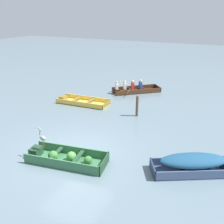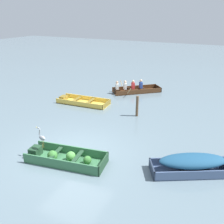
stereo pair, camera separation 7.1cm
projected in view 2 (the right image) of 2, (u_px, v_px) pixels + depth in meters
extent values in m
plane|color=slate|center=(74.00, 152.00, 10.17)|extent=(80.00, 80.00, 0.00)
cube|color=#387047|center=(67.00, 161.00, 9.54)|extent=(3.18, 1.58, 0.04)
cube|color=#387047|center=(60.00, 165.00, 9.01)|extent=(3.01, 0.57, 0.39)
cube|color=#387047|center=(72.00, 151.00, 9.92)|extent=(3.01, 0.57, 0.39)
cube|color=#1E3D27|center=(104.00, 164.00, 9.06)|extent=(0.23, 1.07, 0.39)
cube|color=#1E3D27|center=(36.00, 151.00, 9.83)|extent=(0.44, 0.54, 0.35)
cube|color=#1E3D27|center=(55.00, 153.00, 9.56)|extent=(0.33, 0.99, 0.04)
cube|color=#1E3D27|center=(77.00, 157.00, 9.31)|extent=(0.33, 0.99, 0.04)
sphere|color=#387533|center=(52.00, 155.00, 9.51)|extent=(0.39, 0.39, 0.39)
sphere|color=#4C9342|center=(71.00, 156.00, 9.48)|extent=(0.37, 0.37, 0.37)
sphere|color=#387533|center=(87.00, 160.00, 9.30)|extent=(0.31, 0.31, 0.31)
cube|color=#E5BC47|center=(83.00, 103.00, 15.60)|extent=(3.32, 1.43, 0.04)
cube|color=#E5BC47|center=(79.00, 104.00, 15.07)|extent=(3.23, 0.30, 0.31)
cube|color=#E5BC47|center=(88.00, 98.00, 16.04)|extent=(3.23, 0.30, 0.31)
cube|color=olive|center=(107.00, 104.00, 14.99)|extent=(0.14, 1.18, 0.31)
cube|color=olive|center=(64.00, 98.00, 16.06)|extent=(0.40, 0.56, 0.28)
cube|color=olive|center=(76.00, 99.00, 15.70)|extent=(0.24, 1.09, 0.04)
cube|color=olive|center=(90.00, 101.00, 15.35)|extent=(0.24, 1.09, 0.04)
cube|color=#475B7F|center=(191.00, 172.00, 8.89)|extent=(2.98, 2.23, 0.04)
cube|color=#475B7F|center=(188.00, 161.00, 9.24)|extent=(2.55, 1.48, 0.36)
cube|color=#475B7F|center=(196.00, 176.00, 8.43)|extent=(2.55, 1.48, 0.36)
cube|color=#273246|center=(152.00, 169.00, 8.77)|extent=(0.50, 0.82, 0.36)
cube|color=#273246|center=(204.00, 166.00, 8.82)|extent=(0.54, 0.79, 0.04)
cube|color=#273246|center=(180.00, 166.00, 8.78)|extent=(0.54, 0.79, 0.04)
ellipsoid|color=navy|center=(193.00, 161.00, 8.72)|extent=(2.50, 1.93, 0.42)
cube|color=#4C2D19|center=(137.00, 92.00, 17.82)|extent=(3.23, 3.05, 0.04)
cube|color=#4C2D19|center=(139.00, 92.00, 17.30)|extent=(2.54, 2.27, 0.33)
cube|color=#4C2D19|center=(134.00, 88.00, 18.24)|extent=(2.54, 2.27, 0.33)
cube|color=black|center=(158.00, 88.00, 18.16)|extent=(0.76, 0.85, 0.33)
cube|color=black|center=(117.00, 91.00, 17.41)|extent=(0.60, 0.61, 0.29)
cube|color=black|center=(130.00, 89.00, 17.62)|extent=(0.78, 0.85, 0.04)
cube|color=black|center=(143.00, 88.00, 17.86)|extent=(0.78, 0.85, 0.04)
cube|color=#2D4CA5|center=(141.00, 85.00, 17.72)|extent=(0.32, 0.33, 0.44)
sphere|color=beige|center=(141.00, 81.00, 17.60)|extent=(0.18, 0.18, 0.18)
cube|color=red|center=(133.00, 86.00, 17.58)|extent=(0.32, 0.33, 0.44)
sphere|color=beige|center=(133.00, 81.00, 17.46)|extent=(0.18, 0.18, 0.18)
cube|color=white|center=(125.00, 86.00, 17.44)|extent=(0.32, 0.33, 0.44)
sphere|color=beige|center=(125.00, 82.00, 17.32)|extent=(0.18, 0.18, 0.18)
cube|color=white|center=(117.00, 87.00, 17.30)|extent=(0.32, 0.33, 0.44)
sphere|color=tan|center=(117.00, 82.00, 17.18)|extent=(0.18, 0.18, 0.18)
cylinder|color=tan|center=(129.00, 91.00, 16.72)|extent=(0.46, 0.51, 0.55)
cylinder|color=tan|center=(122.00, 85.00, 18.24)|extent=(0.46, 0.51, 0.55)
cylinder|color=olive|center=(42.00, 144.00, 9.56)|extent=(0.02, 0.02, 0.35)
cylinder|color=olive|center=(44.00, 144.00, 9.60)|extent=(0.02, 0.02, 0.35)
ellipsoid|color=#93999E|center=(42.00, 138.00, 9.48)|extent=(0.34, 0.19, 0.18)
cylinder|color=#93999E|center=(40.00, 132.00, 9.46)|extent=(0.12, 0.06, 0.28)
ellipsoid|color=#93999E|center=(38.00, 128.00, 9.43)|extent=(0.12, 0.08, 0.06)
cone|color=gold|center=(37.00, 128.00, 9.47)|extent=(0.10, 0.04, 0.02)
cylinder|color=brown|center=(137.00, 106.00, 13.52)|extent=(0.14, 0.14, 1.15)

